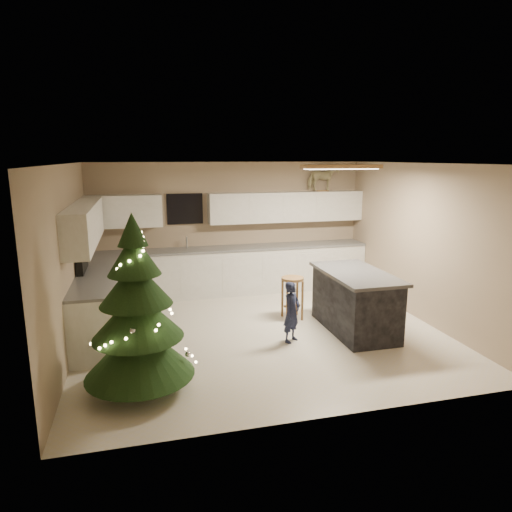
% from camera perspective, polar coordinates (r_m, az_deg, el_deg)
% --- Properties ---
extents(ground_plane, '(5.50, 5.50, 0.00)m').
position_cam_1_polar(ground_plane, '(7.27, 0.69, -9.47)').
color(ground_plane, beige).
extents(room_shell, '(5.52, 5.02, 2.61)m').
position_cam_1_polar(room_shell, '(6.83, 0.91, 4.33)').
color(room_shell, gray).
rests_on(room_shell, ground_plane).
extents(cabinetry, '(5.50, 3.20, 2.00)m').
position_cam_1_polar(cabinetry, '(8.44, -8.20, -1.11)').
color(cabinetry, silver).
rests_on(cabinetry, ground_plane).
extents(island, '(0.90, 1.70, 0.95)m').
position_cam_1_polar(island, '(7.35, 12.27, -5.54)').
color(island, black).
rests_on(island, ground_plane).
extents(bar_stool, '(0.38, 0.38, 0.72)m').
position_cam_1_polar(bar_stool, '(7.71, 4.58, -3.96)').
color(bar_stool, olive).
rests_on(bar_stool, ground_plane).
extents(christmas_tree, '(1.32, 1.27, 2.10)m').
position_cam_1_polar(christmas_tree, '(5.45, -14.60, -7.74)').
color(christmas_tree, '#3F2816').
rests_on(christmas_tree, ground_plane).
extents(toddler, '(0.40, 0.38, 0.91)m').
position_cam_1_polar(toddler, '(6.79, 4.49, -6.99)').
color(toddler, black).
rests_on(toddler, ground_plane).
extents(rocking_horse, '(0.64, 0.34, 0.54)m').
position_cam_1_polar(rocking_horse, '(9.59, 8.38, 9.67)').
color(rocking_horse, olive).
rests_on(rocking_horse, cabinetry).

